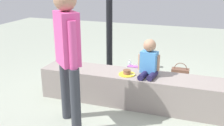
% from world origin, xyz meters
% --- Properties ---
extents(ground_plane, '(12.00, 12.00, 0.00)m').
position_xyz_m(ground_plane, '(0.00, 0.00, 0.00)').
color(ground_plane, '#9DA695').
extents(concrete_ledge, '(2.65, 0.47, 0.43)m').
position_xyz_m(concrete_ledge, '(0.00, 0.00, 0.22)').
color(concrete_ledge, gray).
rests_on(concrete_ledge, ground_plane).
extents(child_seated, '(0.28, 0.33, 0.48)m').
position_xyz_m(child_seated, '(0.16, 0.01, 0.64)').
color(child_seated, '#211B44').
rests_on(child_seated, concrete_ledge).
extents(adult_standing, '(0.37, 0.36, 1.57)m').
position_xyz_m(adult_standing, '(-0.59, -0.76, 0.94)').
color(adult_standing, '#32353D').
rests_on(adult_standing, ground_plane).
extents(cake_plate, '(0.22, 0.22, 0.07)m').
position_xyz_m(cake_plate, '(-0.11, -0.06, 0.45)').
color(cake_plate, yellow).
rests_on(cake_plate, concrete_ledge).
extents(gift_bag, '(0.20, 0.09, 0.37)m').
position_xyz_m(gift_bag, '(-0.19, 0.59, 0.17)').
color(gift_bag, '#B259BF').
rests_on(gift_bag, ground_plane).
extents(railing_post, '(0.36, 0.36, 1.28)m').
position_xyz_m(railing_post, '(-0.78, 1.13, 0.50)').
color(railing_post, black).
rests_on(railing_post, ground_plane).
extents(water_bottle_near_gift, '(0.06, 0.06, 0.22)m').
position_xyz_m(water_bottle_near_gift, '(-0.42, 1.21, 0.10)').
color(water_bottle_near_gift, silver).
rests_on(water_bottle_near_gift, ground_plane).
extents(party_cup_red, '(0.09, 0.09, 0.10)m').
position_xyz_m(party_cup_red, '(0.78, 0.80, 0.05)').
color(party_cup_red, red).
rests_on(party_cup_red, ground_plane).
extents(handbag_black_leather, '(0.30, 0.12, 0.33)m').
position_xyz_m(handbag_black_leather, '(-1.07, 0.42, 0.12)').
color(handbag_black_leather, black).
rests_on(handbag_black_leather, ground_plane).
extents(handbag_brown_canvas, '(0.28, 0.14, 0.34)m').
position_xyz_m(handbag_brown_canvas, '(0.50, 0.96, 0.13)').
color(handbag_brown_canvas, brown).
rests_on(handbag_brown_canvas, ground_plane).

